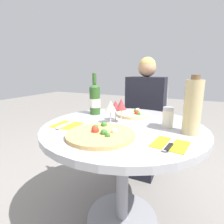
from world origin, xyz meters
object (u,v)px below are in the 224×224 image
object	(u,v)px
chair_behind_diner	(146,126)
dining_table	(123,145)
pizza_large	(101,134)
seated_diner	(143,122)
tall_carafe	(193,107)
wine_bottle	(95,99)

from	to	relation	value
chair_behind_diner	dining_table	bearing A→B (deg)	94.33
dining_table	pizza_large	size ratio (longest dim) A/B	2.82
chair_behind_diner	seated_diner	distance (m)	0.17
dining_table	chair_behind_diner	bearing A→B (deg)	94.33
seated_diner	tall_carafe	size ratio (longest dim) A/B	3.78
dining_table	chair_behind_diner	world-z (taller)	chair_behind_diner
dining_table	chair_behind_diner	xyz separation A→B (m)	(-0.07, 0.87, -0.14)
dining_table	pizza_large	world-z (taller)	pizza_large
wine_bottle	tall_carafe	bearing A→B (deg)	-13.43
tall_carafe	chair_behind_diner	bearing A→B (deg)	117.46
dining_table	wine_bottle	distance (m)	0.43
chair_behind_diner	pizza_large	world-z (taller)	chair_behind_diner
chair_behind_diner	seated_diner	size ratio (longest dim) A/B	0.75
chair_behind_diner	wine_bottle	xyz separation A→B (m)	(-0.24, -0.70, 0.39)
dining_table	tall_carafe	size ratio (longest dim) A/B	3.21
seated_diner	tall_carafe	bearing A→B (deg)	121.85
dining_table	chair_behind_diner	size ratio (longest dim) A/B	1.14
seated_diner	pizza_large	xyz separation A→B (m)	(0.03, -0.96, 0.20)
dining_table	seated_diner	bearing A→B (deg)	95.17
wine_bottle	tall_carafe	size ratio (longest dim) A/B	1.01
dining_table	tall_carafe	xyz separation A→B (m)	(0.38, 0.01, 0.28)
tall_carafe	seated_diner	bearing A→B (deg)	121.85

